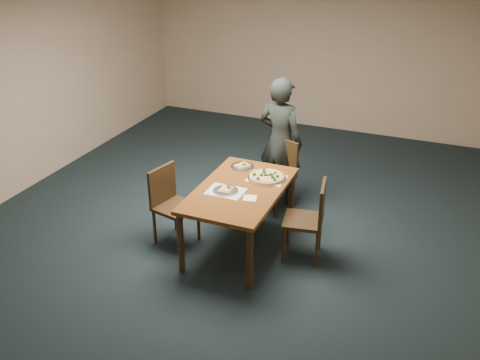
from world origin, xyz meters
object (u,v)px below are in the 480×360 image
at_px(diner, 280,141).
at_px(pizza_pan, 267,177).
at_px(chair_far, 279,170).
at_px(dining_table, 240,196).
at_px(slice_plate_near, 226,190).
at_px(chair_left, 170,201).
at_px(chair_right, 311,216).
at_px(slice_plate_far, 242,166).

height_order(diner, pizza_pan, diner).
bearing_deg(pizza_pan, chair_far, 97.63).
xyz_separation_m(dining_table, slice_plate_near, (-0.11, -0.13, 0.11)).
relative_size(diner, slice_plate_near, 6.01).
distance_m(chair_far, slice_plate_near, 1.25).
height_order(dining_table, chair_left, chair_left).
bearing_deg(chair_right, chair_left, -90.08).
bearing_deg(dining_table, diner, 88.19).
height_order(dining_table, chair_far, chair_far).
bearing_deg(slice_plate_near, chair_far, 80.50).
height_order(chair_right, slice_plate_near, chair_right).
xyz_separation_m(dining_table, diner, (0.04, 1.27, 0.18)).
distance_m(diner, slice_plate_near, 1.41).
bearing_deg(dining_table, chair_far, 85.36).
distance_m(chair_left, diner, 1.69).
bearing_deg(slice_plate_near, pizza_pan, 57.18).
bearing_deg(slice_plate_near, slice_plate_far, 96.44).
xyz_separation_m(dining_table, chair_far, (0.09, 1.08, -0.14)).
bearing_deg(diner, slice_plate_near, 95.71).
bearing_deg(chair_left, chair_right, -67.49).
bearing_deg(chair_left, pizza_pan, -49.64).
bearing_deg(chair_far, diner, 126.22).
height_order(diner, slice_plate_near, diner).
height_order(chair_far, slice_plate_far, chair_far).
height_order(chair_left, slice_plate_far, chair_left).
distance_m(chair_far, slice_plate_far, 0.67).
xyz_separation_m(chair_far, chair_right, (0.70, -0.99, 0.00)).
relative_size(diner, slice_plate_far, 6.01).
distance_m(chair_left, pizza_pan, 1.14).
bearing_deg(slice_plate_far, chair_far, 63.45).
distance_m(pizza_pan, slice_plate_near, 0.56).
bearing_deg(chair_left, slice_plate_near, -73.58).
bearing_deg(pizza_pan, slice_plate_far, 153.37).
height_order(chair_far, chair_right, same).
xyz_separation_m(pizza_pan, slice_plate_near, (-0.30, -0.47, -0.01)).
height_order(chair_far, pizza_pan, chair_far).
relative_size(chair_right, diner, 0.54).
xyz_separation_m(chair_left, slice_plate_far, (0.61, 0.70, 0.25)).
bearing_deg(chair_far, slice_plate_near, -78.00).
distance_m(pizza_pan, slice_plate_far, 0.42).
height_order(dining_table, slice_plate_far, slice_plate_far).
bearing_deg(chair_right, pizza_pan, -121.62).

